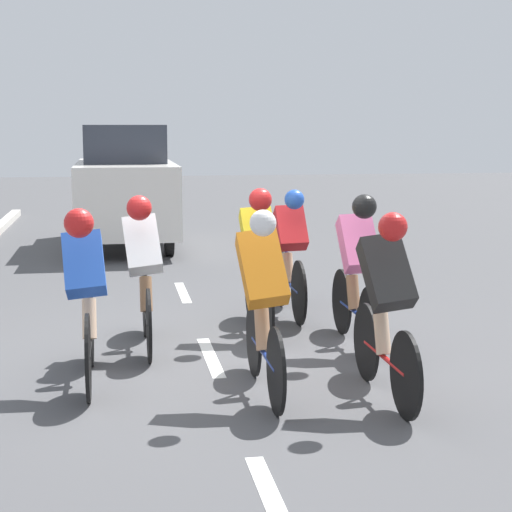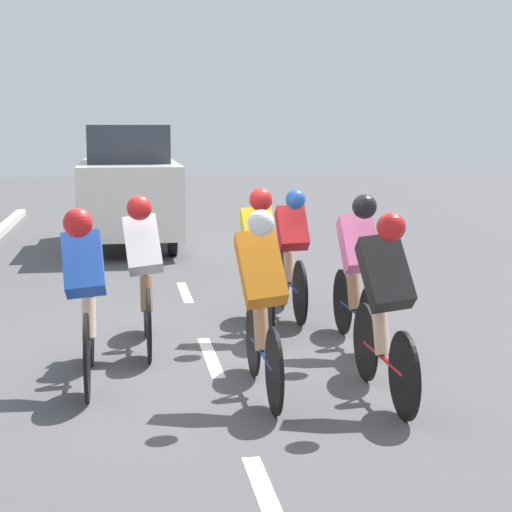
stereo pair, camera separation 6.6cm
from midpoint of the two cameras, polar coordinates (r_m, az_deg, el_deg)
ground_plane at (r=8.08m, az=-2.81°, el=-6.76°), size 60.00×60.00×0.00m
lane_stripe_near at (r=5.10m, az=1.25°, el=-16.15°), size 0.12×1.40×0.01m
lane_stripe_mid at (r=8.09m, az=-2.82°, el=-6.72°), size 0.12×1.40×0.01m
lane_stripe_far at (r=11.20m, az=-4.60°, el=-2.42°), size 0.12×1.40×0.01m
cyclist_pink at (r=8.30m, az=7.03°, el=-0.73°), size 0.34×1.68×1.52m
cyclist_white at (r=8.23m, az=-7.25°, el=-0.82°), size 0.38×1.70×1.52m
cyclist_orange at (r=6.75m, az=0.66°, el=-2.91°), size 0.39×1.70×1.53m
cyclist_yellow at (r=8.82m, az=0.43°, el=-0.05°), size 0.36×1.70×1.54m
cyclist_black at (r=6.70m, az=8.87°, el=-3.06°), size 0.38×1.67×1.52m
cyclist_red at (r=9.65m, az=2.58°, el=0.35°), size 0.34×1.75×1.46m
cyclist_blue at (r=7.19m, az=-11.06°, el=-2.34°), size 0.37×1.75×1.51m
support_car at (r=15.51m, az=-8.33°, el=4.62°), size 1.70×3.97×2.17m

